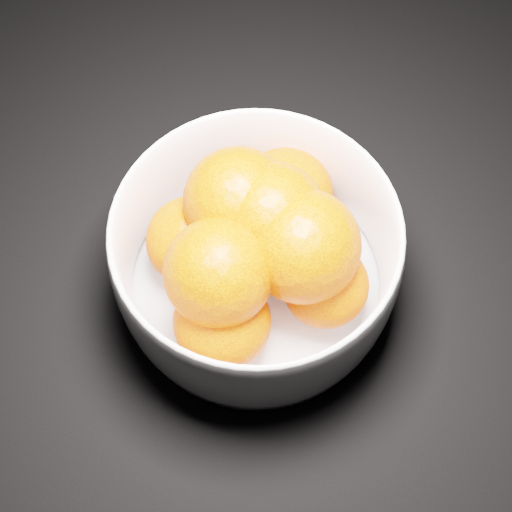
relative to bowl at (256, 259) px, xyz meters
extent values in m
cylinder|color=silver|center=(0.00, 0.00, -0.05)|extent=(0.22, 0.22, 0.01)
sphere|color=#F44809|center=(0.04, 0.06, -0.01)|extent=(0.09, 0.09, 0.09)
sphere|color=#F44809|center=(-0.05, 0.03, -0.01)|extent=(0.08, 0.08, 0.08)
sphere|color=#F44809|center=(-0.04, -0.04, -0.01)|extent=(0.08, 0.08, 0.08)
sphere|color=#F44809|center=(0.05, -0.04, -0.01)|extent=(0.07, 0.07, 0.07)
sphere|color=#F44809|center=(0.00, 0.03, 0.04)|extent=(0.09, 0.09, 0.09)
sphere|color=#F44809|center=(-0.04, -0.02, 0.04)|extent=(0.09, 0.09, 0.09)
sphere|color=#F44809|center=(0.03, -0.02, 0.04)|extent=(0.09, 0.09, 0.09)
sphere|color=#F44809|center=(0.02, 0.01, 0.04)|extent=(0.09, 0.09, 0.09)
camera|label=1|loc=(-0.07, -0.26, 0.53)|focal=50.00mm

